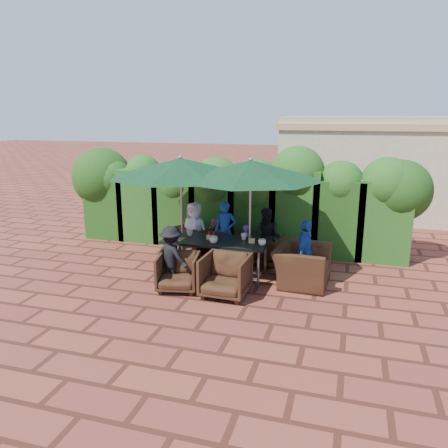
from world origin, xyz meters
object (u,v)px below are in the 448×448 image
(dining_table, at_px, (216,243))
(chair_end_right, at_px, (302,259))
(chair_far_mid, at_px, (228,243))
(umbrella_left, at_px, (181,167))
(chair_near_right, at_px, (225,274))
(chair_far_left, at_px, (196,239))
(chair_far_right, at_px, (266,249))
(chair_near_left, at_px, (178,270))
(umbrella_right, at_px, (251,170))

(dining_table, distance_m, chair_end_right, 1.79)
(chair_far_mid, bearing_deg, umbrella_left, 72.34)
(chair_far_mid, relative_size, chair_near_right, 0.90)
(chair_far_left, distance_m, chair_far_right, 1.67)
(dining_table, bearing_deg, chair_far_right, 48.19)
(umbrella_left, bearing_deg, chair_near_left, -72.54)
(umbrella_left, relative_size, chair_near_right, 3.44)
(chair_end_right, bearing_deg, chair_near_right, 130.86)
(chair_far_left, distance_m, chair_near_left, 2.06)
(chair_far_left, relative_size, chair_near_right, 0.97)
(umbrella_right, height_order, chair_near_right, umbrella_right)
(chair_far_right, distance_m, chair_near_left, 2.36)
(chair_far_right, height_order, chair_near_left, chair_near_left)
(chair_end_right, bearing_deg, chair_near_left, 116.68)
(umbrella_right, bearing_deg, dining_table, -176.61)
(chair_far_left, xyz_separation_m, chair_near_left, (0.37, -2.02, -0.02))
(chair_far_mid, relative_size, chair_near_left, 0.99)
(umbrella_left, bearing_deg, chair_far_left, 92.10)
(dining_table, distance_m, umbrella_left, 1.72)
(chair_far_right, bearing_deg, chair_end_right, 143.50)
(chair_far_left, height_order, chair_near_right, chair_near_right)
(umbrella_left, distance_m, chair_far_left, 2.04)
(chair_far_mid, xyz_separation_m, chair_near_left, (-0.39, -2.04, 0.00))
(chair_far_mid, bearing_deg, chair_near_right, 123.47)
(chair_far_left, xyz_separation_m, chair_end_right, (2.59, -1.05, 0.09))
(chair_end_right, bearing_deg, umbrella_right, 89.64)
(chair_near_right, bearing_deg, chair_end_right, 40.12)
(umbrella_left, bearing_deg, chair_near_right, -40.30)
(chair_far_right, relative_size, chair_near_right, 0.81)
(chair_far_mid, bearing_deg, chair_near_left, 97.77)
(umbrella_right, height_order, chair_near_left, umbrella_right)
(chair_far_left, height_order, chair_near_left, chair_far_left)
(umbrella_right, xyz_separation_m, chair_far_right, (0.16, 0.93, -1.87))
(umbrella_left, distance_m, chair_far_mid, 2.20)
(umbrella_right, distance_m, chair_far_mid, 2.22)
(chair_far_mid, distance_m, chair_end_right, 2.12)
(dining_table, distance_m, chair_near_right, 1.16)
(dining_table, bearing_deg, chair_far_mid, 92.47)
(umbrella_left, relative_size, chair_far_mid, 3.81)
(umbrella_right, distance_m, chair_near_left, 2.39)
(chair_far_mid, bearing_deg, chair_end_right, 168.24)
(chair_far_left, bearing_deg, umbrella_left, 115.91)
(chair_near_right, bearing_deg, dining_table, 118.58)
(dining_table, relative_size, umbrella_left, 0.73)
(dining_table, bearing_deg, umbrella_right, 3.39)
(umbrella_right, height_order, chair_far_mid, umbrella_right)
(chair_near_left, bearing_deg, dining_table, 55.33)
(umbrella_left, height_order, chair_near_left, umbrella_left)
(umbrella_left, height_order, chair_end_right, umbrella_left)
(chair_far_mid, relative_size, chair_end_right, 0.67)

